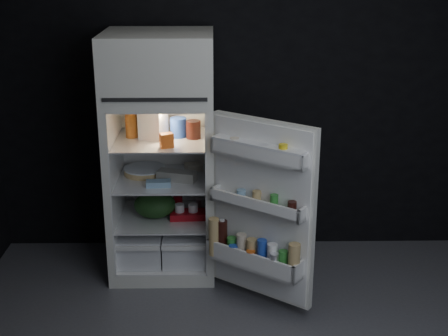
{
  "coord_description": "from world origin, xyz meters",
  "views": [
    {
      "loc": [
        -0.3,
        -3.01,
        2.3
      ],
      "look_at": [
        -0.24,
        1.0,
        0.9
      ],
      "focal_mm": 50.0,
      "sensor_mm": 36.0,
      "label": 1
    }
  ],
  "objects_px": {
    "milk_jug": "(153,122)",
    "egg_carton": "(177,176)",
    "yogurt_tray": "(188,215)",
    "refrigerator": "(162,147)",
    "fridge_door": "(260,214)"
  },
  "relations": [
    {
      "from": "milk_jug",
      "to": "egg_carton",
      "type": "distance_m",
      "value": 0.42
    },
    {
      "from": "milk_jug",
      "to": "egg_carton",
      "type": "height_order",
      "value": "milk_jug"
    },
    {
      "from": "fridge_door",
      "to": "milk_jug",
      "type": "xyz_separation_m",
      "value": [
        -0.73,
        0.58,
        0.47
      ]
    },
    {
      "from": "fridge_door",
      "to": "egg_carton",
      "type": "height_order",
      "value": "fridge_door"
    },
    {
      "from": "milk_jug",
      "to": "yogurt_tray",
      "type": "xyz_separation_m",
      "value": [
        0.24,
        -0.06,
        -0.69
      ]
    },
    {
      "from": "fridge_door",
      "to": "egg_carton",
      "type": "xyz_separation_m",
      "value": [
        -0.57,
        0.52,
        0.08
      ]
    },
    {
      "from": "fridge_door",
      "to": "milk_jug",
      "type": "relative_size",
      "value": 5.08
    },
    {
      "from": "egg_carton",
      "to": "yogurt_tray",
      "type": "relative_size",
      "value": 1.08
    },
    {
      "from": "refrigerator",
      "to": "milk_jug",
      "type": "bearing_deg",
      "value": -160.98
    },
    {
      "from": "fridge_door",
      "to": "milk_jug",
      "type": "distance_m",
      "value": 1.05
    },
    {
      "from": "milk_jug",
      "to": "refrigerator",
      "type": "bearing_deg",
      "value": 37.71
    },
    {
      "from": "egg_carton",
      "to": "yogurt_tray",
      "type": "xyz_separation_m",
      "value": [
        0.07,
        0.0,
        -0.31
      ]
    },
    {
      "from": "refrigerator",
      "to": "yogurt_tray",
      "type": "bearing_deg",
      "value": -24.06
    },
    {
      "from": "refrigerator",
      "to": "milk_jug",
      "type": "height_order",
      "value": "refrigerator"
    },
    {
      "from": "milk_jug",
      "to": "egg_carton",
      "type": "relative_size",
      "value": 0.85
    }
  ]
}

